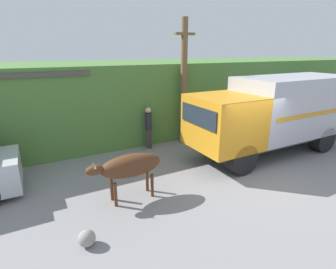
% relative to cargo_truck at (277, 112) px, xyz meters
% --- Properties ---
extents(ground_plane, '(60.00, 60.00, 0.00)m').
position_rel_cargo_truck_xyz_m(ground_plane, '(-2.27, -0.87, -1.70)').
color(ground_plane, gray).
extents(hillside_embankment, '(32.00, 5.98, 3.44)m').
position_rel_cargo_truck_xyz_m(hillside_embankment, '(-2.27, 6.11, 0.02)').
color(hillside_embankment, '#4C7A38').
rests_on(hillside_embankment, ground_plane).
extents(building_backdrop, '(4.45, 2.70, 3.29)m').
position_rel_cargo_truck_xyz_m(building_backdrop, '(-8.65, 4.39, -0.04)').
color(building_backdrop, '#8CC69E').
rests_on(building_backdrop, ground_plane).
extents(cargo_truck, '(7.12, 2.29, 3.02)m').
position_rel_cargo_truck_xyz_m(cargo_truck, '(0.00, 0.00, 0.00)').
color(cargo_truck, '#2D2D2D').
rests_on(cargo_truck, ground_plane).
extents(brown_cow, '(2.08, 0.64, 1.32)m').
position_rel_cargo_truck_xyz_m(brown_cow, '(-6.36, -0.63, -0.71)').
color(brown_cow, '#512D19').
rests_on(brown_cow, ground_plane).
extents(pedestrian_on_hill, '(0.37, 0.37, 1.78)m').
position_rel_cargo_truck_xyz_m(pedestrian_on_hill, '(-4.27, 2.80, -0.69)').
color(pedestrian_on_hill, '#38332D').
rests_on(pedestrian_on_hill, ground_plane).
extents(utility_pole, '(0.90, 0.27, 5.27)m').
position_rel_cargo_truck_xyz_m(utility_pole, '(-2.58, 2.80, 1.03)').
color(utility_pole, brown).
rests_on(utility_pole, ground_plane).
extents(roadside_rock, '(0.37, 0.37, 0.37)m').
position_rel_cargo_truck_xyz_m(roadside_rock, '(-7.85, -1.97, -1.52)').
color(roadside_rock, gray).
rests_on(roadside_rock, ground_plane).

